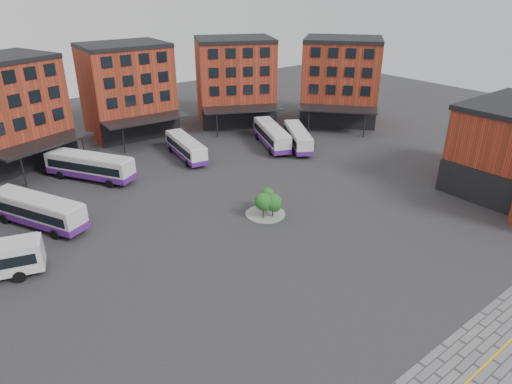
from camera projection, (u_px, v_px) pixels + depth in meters
ground at (333, 270)px, 40.82m from camera, size 160.00×160.00×0.00m
yellow_line at (501, 350)px, 32.02m from camera, size 26.00×0.15×0.02m
main_building at (105, 112)px, 62.14m from camera, size 94.14×42.48×14.60m
tree_island at (268, 203)px, 49.36m from camera, size 4.40×4.40×3.03m
bus_b at (37, 210)px, 47.46m from camera, size 7.45×11.67×3.28m
bus_c at (90, 166)px, 58.49m from camera, size 8.56×11.72×3.39m
bus_d at (186, 147)px, 65.70m from camera, size 4.11×10.79×2.97m
bus_e at (272, 135)px, 70.33m from camera, size 7.00×11.65×3.25m
bus_f at (298, 137)px, 69.77m from camera, size 7.62×10.36×2.99m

